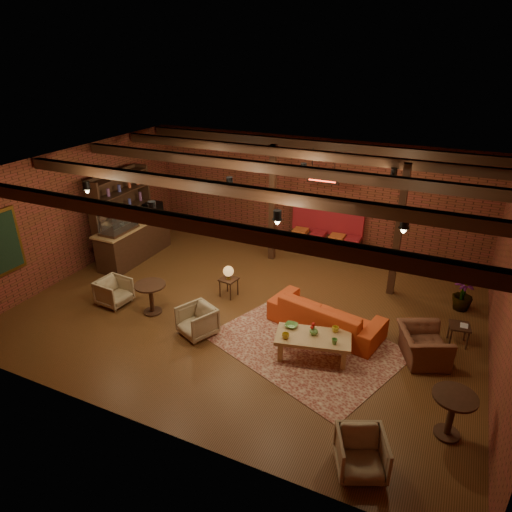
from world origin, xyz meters
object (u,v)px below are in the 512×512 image
at_px(sofa, 326,315).
at_px(armchair_far, 361,452).
at_px(side_table_lamp, 228,274).
at_px(armchair_b, 197,320).
at_px(armchair_right, 424,341).
at_px(side_table_book, 460,327).
at_px(plant_tall, 470,262).
at_px(round_table_right, 452,409).
at_px(coffee_table, 313,338).
at_px(round_table_left, 151,294).
at_px(armchair_a, 114,291).

bearing_deg(sofa, armchair_far, 126.86).
xyz_separation_m(side_table_lamp, armchair_b, (0.15, -1.68, -0.26)).
xyz_separation_m(armchair_right, side_table_book, (0.60, 0.82, -0.02)).
bearing_deg(plant_tall, round_table_right, -90.00).
distance_m(sofa, armchair_b, 2.70).
height_order(coffee_table, plant_tall, plant_tall).
xyz_separation_m(round_table_left, armchair_right, (5.73, 0.79, -0.06)).
bearing_deg(armchair_right, armchair_b, 80.11).
relative_size(round_table_left, armchair_a, 1.05).
xyz_separation_m(coffee_table, armchair_right, (1.94, 0.82, -0.01)).
height_order(side_table_lamp, side_table_book, side_table_lamp).
bearing_deg(plant_tall, armchair_right, -104.70).
relative_size(round_table_left, side_table_book, 1.57).
relative_size(armchair_b, armchair_right, 0.72).
xyz_separation_m(round_table_left, round_table_right, (6.33, -1.00, 0.04)).
xyz_separation_m(coffee_table, side_table_lamp, (-2.56, 1.41, 0.17)).
height_order(armchair_far, plant_tall, plant_tall).
bearing_deg(armchair_right, round_table_right, 174.52).
xyz_separation_m(sofa, round_table_left, (-3.75, -1.00, 0.13)).
distance_m(round_table_left, armchair_b, 1.41).
height_order(round_table_left, round_table_right, round_table_right).
xyz_separation_m(side_table_lamp, plant_tall, (5.10, 1.70, 0.60)).
bearing_deg(plant_tall, coffee_table, -129.26).
distance_m(round_table_left, armchair_far, 5.69).
bearing_deg(side_table_lamp, round_table_right, -25.05).
bearing_deg(armchair_far, plant_tall, 54.34).
bearing_deg(armchair_b, side_table_book, 46.05).
xyz_separation_m(armchair_b, round_table_right, (4.95, -0.70, 0.17)).
distance_m(round_table_left, round_table_right, 6.41).
distance_m(coffee_table, armchair_a, 4.82).
distance_m(side_table_lamp, round_table_right, 5.63).
xyz_separation_m(armchair_right, plant_tall, (0.60, 2.29, 0.78)).
bearing_deg(side_table_lamp, sofa, -8.63).
xyz_separation_m(armchair_b, armchair_right, (4.35, 1.09, 0.08)).
bearing_deg(plant_tall, armchair_a, -156.96).
bearing_deg(sofa, coffee_table, 104.35).
height_order(armchair_a, armchair_right, armchair_right).
height_order(sofa, round_table_left, round_table_left).
height_order(round_table_left, side_table_book, round_table_left).
distance_m(sofa, round_table_right, 3.27).
relative_size(side_table_lamp, round_table_left, 1.11).
relative_size(armchair_far, plant_tall, 0.29).
height_order(coffee_table, armchair_far, coffee_table).
height_order(side_table_lamp, armchair_a, side_table_lamp).
bearing_deg(sofa, armchair_a, 24.35).
distance_m(armchair_a, armchair_b, 2.42).
xyz_separation_m(round_table_left, armchair_far, (5.24, -2.22, -0.14)).
xyz_separation_m(round_table_left, armchair_a, (-1.03, -0.05, -0.14)).
xyz_separation_m(armchair_far, plant_tall, (1.09, 5.30, 0.86)).
xyz_separation_m(side_table_lamp, armchair_right, (4.50, -0.59, -0.18)).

